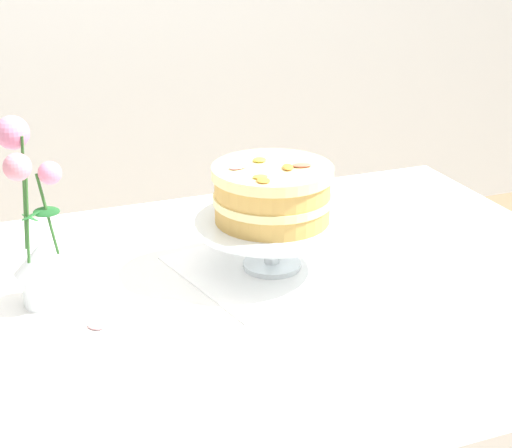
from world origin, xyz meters
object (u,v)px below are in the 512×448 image
dining_table (248,344)px  cake_stand (272,228)px  layer_cake (272,193)px  flower_vase (36,235)px

dining_table → cake_stand: 0.22m
layer_cake → flower_vase: flower_vase is taller
layer_cake → dining_table: bearing=-131.1°
layer_cake → flower_vase: 0.42m
cake_stand → layer_cake: layer_cake is taller
flower_vase → dining_table: bearing=-19.4°
cake_stand → flower_vase: 0.43m
cake_stand → layer_cake: (-0.00, -0.00, 0.07)m
flower_vase → cake_stand: bearing=-2.4°
cake_stand → flower_vase: bearing=177.6°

